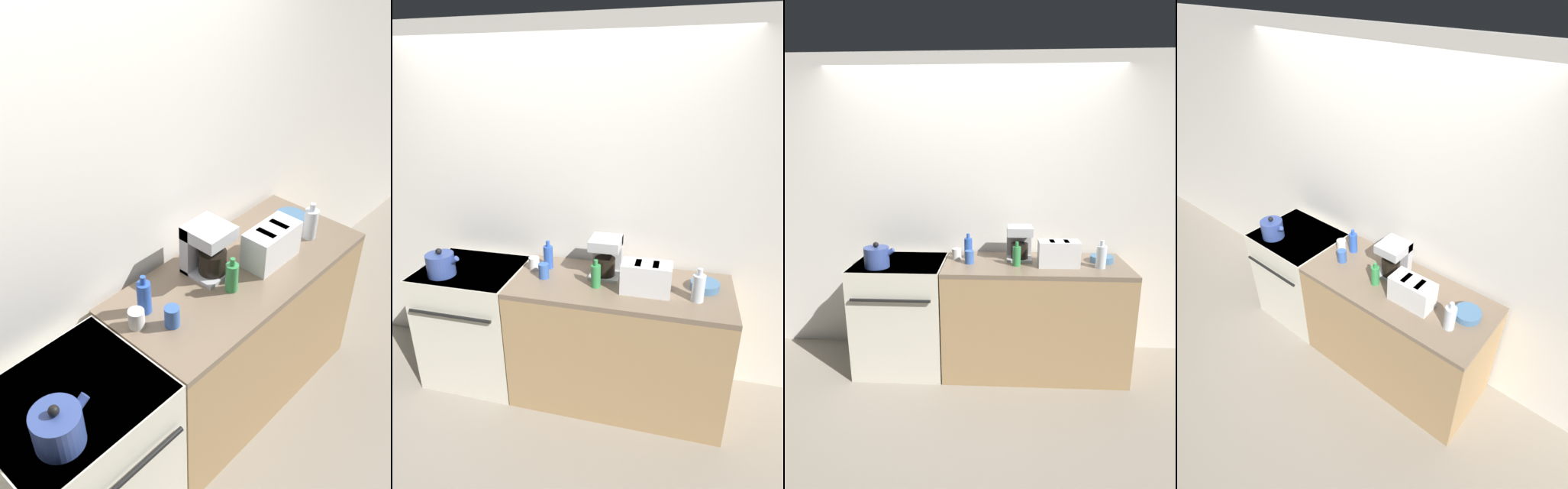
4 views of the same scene
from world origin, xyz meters
The scene contains 13 objects.
ground_plane centered at (0.00, 0.00, 0.00)m, with size 12.00×12.00×0.00m, color gray.
wall_back centered at (0.00, 0.71, 1.30)m, with size 8.00×0.05×2.60m.
stove centered at (-0.58, 0.31, 0.48)m, with size 0.72×0.65×0.93m.
counter_block centered at (0.53, 0.33, 0.47)m, with size 1.48×0.65×0.93m.
kettle centered at (-0.72, 0.16, 1.01)m, with size 0.24×0.19×0.20m.
toaster centered at (0.70, 0.26, 1.03)m, with size 0.32×0.16×0.20m.
coffee_maker centered at (0.40, 0.45, 1.08)m, with size 0.21×0.22×0.28m.
bottle_clear centered at (1.02, 0.23, 1.02)m, with size 0.08×0.08×0.22m.
bottle_green centered at (0.37, 0.25, 1.01)m, with size 0.06×0.06×0.19m.
bottle_blue centered at (-0.03, 0.45, 1.02)m, with size 0.07×0.07×0.21m.
cup_blue centered at (-0.01, 0.29, 0.98)m, with size 0.07×0.07×0.11m.
cup_white centered at (-0.12, 0.41, 0.98)m, with size 0.08×0.08×0.09m.
bowl centered at (1.08, 0.39, 0.96)m, with size 0.19×0.19×0.05m.
Camera 2 is at (0.86, -1.94, 2.15)m, focal length 28.00 mm.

